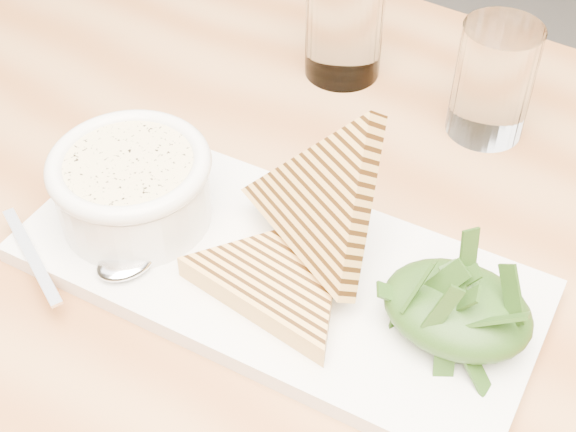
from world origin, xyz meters
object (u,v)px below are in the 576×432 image
at_px(table_top, 334,293).
at_px(platter, 276,271).
at_px(soup_bowl, 134,194).
at_px(glass_near, 345,21).
at_px(glass_far, 493,81).

distance_m(table_top, platter, 0.05).
bearing_deg(platter, soup_bowl, -177.84).
xyz_separation_m(glass_near, glass_far, (0.16, -0.02, -0.00)).
xyz_separation_m(platter, glass_far, (0.09, 0.25, 0.05)).
distance_m(glass_near, glass_far, 0.16).
bearing_deg(glass_far, soup_bowl, -129.40).
distance_m(table_top, soup_bowl, 0.18).
relative_size(table_top, platter, 3.10).
xyz_separation_m(table_top, soup_bowl, (-0.17, -0.03, 0.06)).
height_order(glass_near, glass_far, glass_near).
distance_m(platter, glass_near, 0.29).
bearing_deg(glass_near, platter, -75.69).
height_order(table_top, soup_bowl, soup_bowl).
relative_size(table_top, glass_far, 11.46).
distance_m(soup_bowl, glass_far, 0.33).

